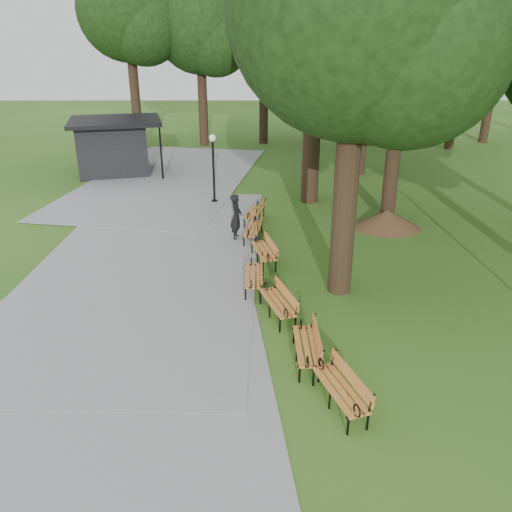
{
  "coord_description": "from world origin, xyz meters",
  "views": [
    {
      "loc": [
        -0.15,
        -13.67,
        7.35
      ],
      "look_at": [
        -0.1,
        0.77,
        1.1
      ],
      "focal_mm": 36.23,
      "sensor_mm": 36.0,
      "label": 1
    }
  ],
  "objects_px": {
    "bench_2": "(277,303)",
    "lawn_tree_0": "(359,7)",
    "lawn_tree_2": "(317,5)",
    "bench_0": "(340,390)",
    "bench_3": "(253,276)",
    "bench_6": "(254,212)",
    "kiosk": "(113,146)",
    "lamp_post": "(213,154)",
    "bench_5": "(253,229)",
    "bench_1": "(306,346)",
    "person": "(236,217)",
    "lawn_tree_1": "(406,34)",
    "dirt_mound": "(387,219)",
    "bench_4": "(264,251)"
  },
  "relations": [
    {
      "from": "lawn_tree_2",
      "to": "lawn_tree_0",
      "type": "bearing_deg",
      "value": -89.9
    },
    {
      "from": "bench_6",
      "to": "bench_0",
      "type": "bearing_deg",
      "value": 22.24
    },
    {
      "from": "bench_1",
      "to": "bench_4",
      "type": "distance_m",
      "value": 5.96
    },
    {
      "from": "bench_2",
      "to": "lawn_tree_0",
      "type": "xyz_separation_m",
      "value": [
        1.99,
        1.61,
        7.51
      ]
    },
    {
      "from": "bench_3",
      "to": "lawn_tree_2",
      "type": "bearing_deg",
      "value": 163.79
    },
    {
      "from": "bench_6",
      "to": "lawn_tree_0",
      "type": "distance_m",
      "value": 10.16
    },
    {
      "from": "kiosk",
      "to": "lawn_tree_0",
      "type": "bearing_deg",
      "value": -67.54
    },
    {
      "from": "bench_0",
      "to": "lawn_tree_0",
      "type": "height_order",
      "value": "lawn_tree_0"
    },
    {
      "from": "kiosk",
      "to": "bench_2",
      "type": "relative_size",
      "value": 2.55
    },
    {
      "from": "bench_0",
      "to": "bench_3",
      "type": "xyz_separation_m",
      "value": [
        -1.84,
        5.58,
        0.0
      ]
    },
    {
      "from": "lawn_tree_1",
      "to": "bench_2",
      "type": "bearing_deg",
      "value": -121.5
    },
    {
      "from": "kiosk",
      "to": "dirt_mound",
      "type": "relative_size",
      "value": 2.03
    },
    {
      "from": "bench_3",
      "to": "lawn_tree_1",
      "type": "height_order",
      "value": "lawn_tree_1"
    },
    {
      "from": "bench_2",
      "to": "lawn_tree_2",
      "type": "xyz_separation_m",
      "value": [
        1.97,
        10.85,
        7.97
      ]
    },
    {
      "from": "bench_1",
      "to": "lawn_tree_1",
      "type": "distance_m",
      "value": 13.23
    },
    {
      "from": "dirt_mound",
      "to": "bench_1",
      "type": "relative_size",
      "value": 1.26
    },
    {
      "from": "bench_0",
      "to": "bench_1",
      "type": "xyz_separation_m",
      "value": [
        -0.56,
        1.66,
        0.0
      ]
    },
    {
      "from": "bench_6",
      "to": "lawn_tree_2",
      "type": "height_order",
      "value": "lawn_tree_2"
    },
    {
      "from": "bench_2",
      "to": "bench_0",
      "type": "bearing_deg",
      "value": -0.86
    },
    {
      "from": "lawn_tree_0",
      "to": "bench_0",
      "type": "bearing_deg",
      "value": -98.67
    },
    {
      "from": "bench_0",
      "to": "lawn_tree_2",
      "type": "height_order",
      "value": "lawn_tree_2"
    },
    {
      "from": "bench_6",
      "to": "bench_5",
      "type": "bearing_deg",
      "value": 12.22
    },
    {
      "from": "bench_4",
      "to": "bench_5",
      "type": "height_order",
      "value": "same"
    },
    {
      "from": "person",
      "to": "lawn_tree_1",
      "type": "bearing_deg",
      "value": -62.61
    },
    {
      "from": "bench_6",
      "to": "person",
      "type": "bearing_deg",
      "value": -6.25
    },
    {
      "from": "bench_2",
      "to": "lawn_tree_0",
      "type": "relative_size",
      "value": 0.17
    },
    {
      "from": "person",
      "to": "bench_3",
      "type": "relative_size",
      "value": 0.94
    },
    {
      "from": "kiosk",
      "to": "bench_0",
      "type": "height_order",
      "value": "kiosk"
    },
    {
      "from": "bench_6",
      "to": "bench_2",
      "type": "bearing_deg",
      "value": 18.16
    },
    {
      "from": "bench_4",
      "to": "bench_6",
      "type": "height_order",
      "value": "same"
    },
    {
      "from": "bench_1",
      "to": "lamp_post",
      "type": "bearing_deg",
      "value": -166.9
    },
    {
      "from": "lawn_tree_2",
      "to": "dirt_mound",
      "type": "bearing_deg",
      "value": -52.25
    },
    {
      "from": "bench_5",
      "to": "kiosk",
      "type": "bearing_deg",
      "value": -134.01
    },
    {
      "from": "bench_0",
      "to": "lawn_tree_2",
      "type": "xyz_separation_m",
      "value": [
        0.81,
        14.68,
        7.97
      ]
    },
    {
      "from": "bench_6",
      "to": "lawn_tree_1",
      "type": "relative_size",
      "value": 0.18
    },
    {
      "from": "person",
      "to": "lawn_tree_2",
      "type": "distance_m",
      "value": 9.53
    },
    {
      "from": "lawn_tree_0",
      "to": "person",
      "type": "bearing_deg",
      "value": 126.89
    },
    {
      "from": "lamp_post",
      "to": "lawn_tree_0",
      "type": "xyz_separation_m",
      "value": [
        4.5,
        -9.13,
        5.67
      ]
    },
    {
      "from": "bench_3",
      "to": "bench_6",
      "type": "distance_m",
      "value": 6.18
    },
    {
      "from": "lamp_post",
      "to": "bench_3",
      "type": "height_order",
      "value": "lamp_post"
    },
    {
      "from": "bench_1",
      "to": "lawn_tree_1",
      "type": "bearing_deg",
      "value": 156.4
    },
    {
      "from": "kiosk",
      "to": "lamp_post",
      "type": "bearing_deg",
      "value": -55.86
    },
    {
      "from": "lamp_post",
      "to": "bench_3",
      "type": "relative_size",
      "value": 1.67
    },
    {
      "from": "lawn_tree_2",
      "to": "bench_0",
      "type": "bearing_deg",
      "value": -93.17
    },
    {
      "from": "dirt_mound",
      "to": "lamp_post",
      "type": "bearing_deg",
      "value": 154.26
    },
    {
      "from": "bench_1",
      "to": "bench_2",
      "type": "distance_m",
      "value": 2.25
    },
    {
      "from": "kiosk",
      "to": "lawn_tree_2",
      "type": "height_order",
      "value": "lawn_tree_2"
    },
    {
      "from": "bench_2",
      "to": "lawn_tree_0",
      "type": "height_order",
      "value": "lawn_tree_0"
    },
    {
      "from": "lamp_post",
      "to": "bench_3",
      "type": "bearing_deg",
      "value": -78.47
    },
    {
      "from": "person",
      "to": "lawn_tree_0",
      "type": "bearing_deg",
      "value": -134.88
    }
  ]
}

